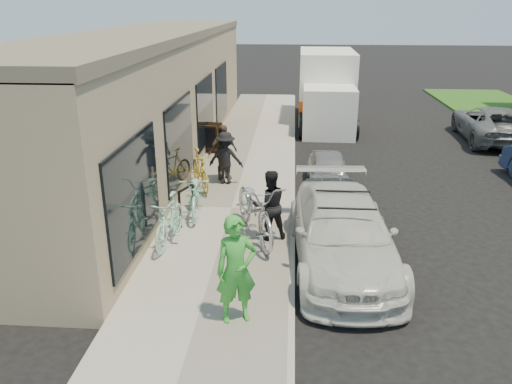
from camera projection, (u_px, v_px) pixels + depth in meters
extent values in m
plane|color=black|center=(314.00, 276.00, 9.83)|extent=(120.00, 120.00, 0.00)
cube|color=#9F9B8F|center=(232.00, 210.00, 12.73)|extent=(3.00, 34.00, 0.15)
cube|color=#A19C93|center=(292.00, 212.00, 12.63)|extent=(0.12, 34.00, 0.13)
cube|color=tan|center=(153.00, 99.00, 16.94)|extent=(3.50, 20.00, 4.00)
cube|color=#6B6250|center=(149.00, 34.00, 16.20)|extent=(3.60, 20.00, 0.25)
cube|color=black|center=(135.00, 195.00, 9.50)|extent=(0.06, 3.00, 2.20)
cube|color=black|center=(180.00, 141.00, 13.23)|extent=(0.06, 3.00, 2.20)
cube|color=black|center=(205.00, 111.00, 16.96)|extent=(0.06, 3.00, 2.20)
cube|color=black|center=(221.00, 92.00, 20.69)|extent=(0.06, 3.00, 2.20)
cylinder|color=black|center=(180.00, 210.00, 11.43)|extent=(0.06, 0.06, 0.87)
cylinder|color=black|center=(193.00, 201.00, 11.93)|extent=(0.06, 0.06, 0.87)
cylinder|color=black|center=(186.00, 188.00, 11.53)|extent=(0.27, 0.57, 0.06)
cube|color=#321D0D|center=(210.00, 139.00, 17.13)|extent=(0.65, 0.37, 1.00)
cube|color=#321D0D|center=(213.00, 137.00, 17.46)|extent=(0.65, 0.37, 1.00)
cube|color=black|center=(209.00, 138.00, 17.08)|extent=(0.51, 0.26, 0.72)
imported|color=silver|center=(342.00, 232.00, 10.06)|extent=(2.20, 4.92, 1.40)
cylinder|color=black|center=(347.00, 209.00, 9.32)|extent=(1.11, 0.04, 0.04)
cylinder|color=black|center=(343.00, 192.00, 10.19)|extent=(1.11, 0.04, 0.04)
imported|color=gray|center=(328.00, 171.00, 14.34)|extent=(1.21, 2.99, 1.02)
cube|color=white|center=(329.00, 112.00, 19.86)|extent=(2.08, 2.08, 1.95)
cube|color=black|center=(329.00, 102.00, 19.72)|extent=(1.90, 0.09, 0.92)
cube|color=white|center=(326.00, 85.00, 22.52)|extent=(2.42, 4.35, 2.98)
cube|color=#E2580D|center=(325.00, 100.00, 22.75)|extent=(2.44, 4.37, 0.57)
cylinder|color=black|center=(302.00, 128.00, 19.66)|extent=(0.27, 0.83, 0.82)
cylinder|color=black|center=(355.00, 129.00, 19.50)|extent=(0.27, 0.83, 0.82)
cylinder|color=black|center=(302.00, 122.00, 20.72)|extent=(0.27, 0.83, 0.82)
cylinder|color=black|center=(352.00, 123.00, 20.55)|extent=(0.27, 0.83, 0.82)
cylinder|color=black|center=(302.00, 104.00, 24.36)|extent=(0.27, 0.83, 0.82)
cylinder|color=black|center=(345.00, 105.00, 24.19)|extent=(0.27, 0.83, 0.82)
imported|color=slate|center=(491.00, 124.00, 19.33)|extent=(2.52, 4.91, 1.33)
imported|color=silver|center=(255.00, 208.00, 10.92)|extent=(1.72, 2.70, 1.34)
imported|color=green|center=(236.00, 270.00, 7.91)|extent=(0.77, 0.63, 1.83)
imported|color=black|center=(269.00, 205.00, 10.80)|extent=(0.92, 0.81, 1.57)
imported|color=#95DFC2|center=(169.00, 220.00, 10.67)|extent=(0.66, 1.81, 1.06)
imported|color=#95DFC2|center=(196.00, 193.00, 12.21)|extent=(0.96, 2.04, 1.03)
imported|color=gold|center=(200.00, 170.00, 13.89)|extent=(1.17, 1.83, 1.07)
imported|color=black|center=(226.00, 158.00, 14.20)|extent=(1.01, 0.62, 1.51)
imported|color=brown|center=(223.00, 152.00, 14.52)|extent=(0.99, 0.92, 1.63)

